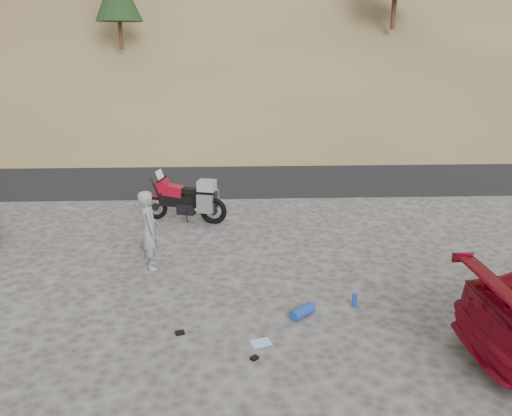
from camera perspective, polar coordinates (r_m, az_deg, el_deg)
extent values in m
plane|color=#43403E|center=(9.77, -7.17, -8.56)|extent=(140.00, 140.00, 0.00)
cube|color=black|center=(18.25, -4.95, 4.22)|extent=(120.00, 7.00, 0.05)
cylinder|color=#3C2715|center=(23.22, -15.23, 18.84)|extent=(0.17, 0.17, 1.40)
cylinder|color=#3C2715|center=(24.81, 15.49, 21.17)|extent=(0.22, 0.22, 1.82)
torus|color=black|center=(13.31, -11.43, 0.13)|extent=(0.68, 0.29, 0.67)
cylinder|color=black|center=(13.31, -11.43, 0.13)|extent=(0.21, 0.11, 0.20)
torus|color=black|center=(12.78, -4.90, -0.32)|extent=(0.73, 0.32, 0.71)
cylinder|color=black|center=(12.78, -4.90, -0.32)|extent=(0.24, 0.13, 0.22)
cylinder|color=black|center=(13.17, -11.21, 1.67)|extent=(0.38, 0.15, 0.83)
cylinder|color=black|center=(13.01, -10.73, 3.27)|extent=(0.20, 0.62, 0.04)
cube|color=black|center=(12.96, -8.39, 0.86)|extent=(1.25, 0.54, 0.31)
cube|color=black|center=(12.99, -7.92, -0.03)|extent=(0.52, 0.41, 0.29)
cube|color=maroon|center=(12.97, -9.41, 2.00)|extent=(0.59, 0.43, 0.32)
cube|color=maroon|center=(13.04, -10.57, 2.57)|extent=(0.38, 0.41, 0.36)
cube|color=silver|center=(13.00, -10.92, 3.71)|extent=(0.19, 0.33, 0.26)
cube|color=black|center=(12.80, -7.37, 1.97)|extent=(0.60, 0.36, 0.12)
cube|color=black|center=(12.69, -5.71, 1.70)|extent=(0.39, 0.27, 0.10)
cube|color=silver|center=(12.50, -5.86, 0.45)|extent=(0.43, 0.22, 0.46)
cube|color=silver|center=(12.98, -5.16, 1.15)|extent=(0.43, 0.22, 0.46)
cube|color=gray|center=(12.63, -5.65, 2.58)|extent=(0.50, 0.44, 0.27)
cube|color=maroon|center=(13.22, -11.52, 1.39)|extent=(0.33, 0.19, 0.04)
cylinder|color=black|center=(12.86, -7.95, -1.02)|extent=(0.08, 0.21, 0.37)
cylinder|color=silver|center=(12.68, -5.98, -0.15)|extent=(0.47, 0.20, 0.13)
imported|color=gray|center=(10.59, -11.81, -6.63)|extent=(0.55, 0.69, 1.64)
cylinder|color=#193B98|center=(8.61, 5.34, -11.70)|extent=(0.47, 0.45, 0.19)
cylinder|color=#193B98|center=(9.04, 11.20, -10.29)|extent=(0.10, 0.10, 0.24)
cube|color=black|center=(8.24, -8.70, -13.92)|extent=(0.17, 0.14, 0.04)
cube|color=black|center=(7.60, -0.18, -16.77)|extent=(0.14, 0.14, 0.04)
cube|color=#9CBBF1|center=(7.95, 0.58, -15.13)|extent=(0.35, 0.30, 0.01)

